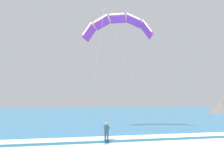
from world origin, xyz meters
The scene contains 5 objects.
sea centered at (0.00, 71.67, 0.10)m, with size 200.00×120.00×0.20m, color teal.
surf_foam centered at (0.00, 12.67, 0.22)m, with size 200.00×1.89×0.04m, color white.
surfboard centered at (-4.57, 11.67, 0.03)m, with size 0.83×1.47×0.09m.
kitesurfer centered at (-4.57, 11.68, 0.94)m, with size 0.62×0.62×1.69m.
kite_primary centered at (-1.91, 18.33, 12.43)m, with size 8.04×8.30×12.46m.
Camera 1 is at (-8.24, -6.21, 3.34)m, focal length 35.34 mm.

